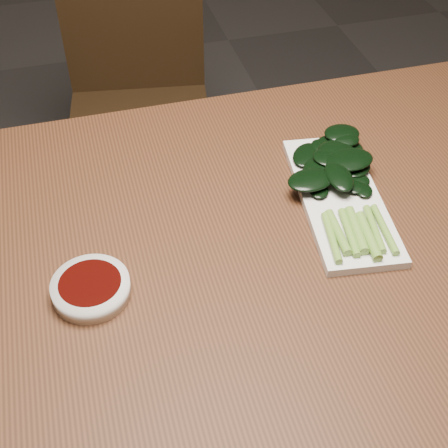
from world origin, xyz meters
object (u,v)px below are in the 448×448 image
(sauce_bowl, at_px, (91,288))
(serving_plate, at_px, (340,199))
(chair_far, at_px, (138,94))
(gai_lan, at_px, (338,172))
(table, at_px, (235,277))

(sauce_bowl, bearing_deg, serving_plate, 12.08)
(chair_far, relative_size, gai_lan, 2.90)
(chair_far, xyz_separation_m, gai_lan, (0.22, -0.78, 0.29))
(chair_far, relative_size, sauce_bowl, 8.29)
(chair_far, height_order, gai_lan, chair_far)
(sauce_bowl, relative_size, serving_plate, 0.33)
(table, bearing_deg, gai_lan, 24.40)
(serving_plate, distance_m, gai_lan, 0.05)
(serving_plate, bearing_deg, chair_far, 104.35)
(table, height_order, serving_plate, serving_plate)
(table, distance_m, chair_far, 0.89)
(chair_far, relative_size, serving_plate, 2.77)
(sauce_bowl, bearing_deg, table, 9.90)
(table, xyz_separation_m, chair_far, (-0.02, 0.87, -0.19))
(chair_far, xyz_separation_m, sauce_bowl, (-0.20, -0.91, 0.28))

